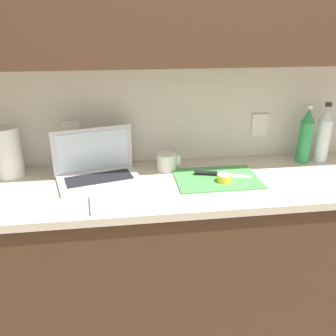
% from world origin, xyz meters
% --- Properties ---
extents(ground_plane, '(12.00, 12.00, 0.00)m').
position_xyz_m(ground_plane, '(0.00, 0.00, 0.00)').
color(ground_plane, '#847056').
rests_on(ground_plane, ground).
extents(wall_back, '(5.20, 0.38, 2.60)m').
position_xyz_m(wall_back, '(-0.00, 0.22, 1.56)').
color(wall_back, silver).
rests_on(wall_back, ground_plane).
extents(counter_unit, '(2.43, 0.58, 0.90)m').
position_xyz_m(counter_unit, '(0.02, 0.00, 0.46)').
color(counter_unit, '#472D1E').
rests_on(counter_unit, ground_plane).
extents(laptop, '(0.42, 0.31, 0.24)m').
position_xyz_m(laptop, '(-0.68, 0.09, 0.96)').
color(laptop, silver).
rests_on(laptop, counter_unit).
extents(cutting_board, '(0.39, 0.28, 0.01)m').
position_xyz_m(cutting_board, '(-0.11, 0.01, 0.90)').
color(cutting_board, '#4C9E51').
rests_on(cutting_board, counter_unit).
extents(knife, '(0.27, 0.10, 0.02)m').
position_xyz_m(knife, '(-0.12, 0.04, 0.92)').
color(knife, silver).
rests_on(knife, cutting_board).
extents(lemon_half_cut, '(0.07, 0.07, 0.04)m').
position_xyz_m(lemon_half_cut, '(-0.09, -0.04, 0.93)').
color(lemon_half_cut, yellow).
rests_on(lemon_half_cut, cutting_board).
extents(bottle_green_soda, '(0.07, 0.07, 0.32)m').
position_xyz_m(bottle_green_soda, '(0.50, 0.17, 1.05)').
color(bottle_green_soda, silver).
rests_on(bottle_green_soda, counter_unit).
extents(bottle_oil_tall, '(0.07, 0.07, 0.31)m').
position_xyz_m(bottle_oil_tall, '(0.40, 0.17, 1.04)').
color(bottle_oil_tall, '#2D934C').
rests_on(bottle_oil_tall, counter_unit).
extents(measuring_cup, '(0.12, 0.10, 0.09)m').
position_xyz_m(measuring_cup, '(-0.33, 0.16, 0.94)').
color(measuring_cup, silver).
rests_on(measuring_cup, counter_unit).
extents(paper_towel_roll, '(0.13, 0.13, 0.24)m').
position_xyz_m(paper_towel_roll, '(-1.09, 0.18, 1.02)').
color(paper_towel_roll, white).
rests_on(paper_towel_roll, counter_unit).
extents(dish_towel, '(0.23, 0.18, 0.02)m').
position_xyz_m(dish_towel, '(-0.58, -0.18, 0.91)').
color(dish_towel, white).
rests_on(dish_towel, counter_unit).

